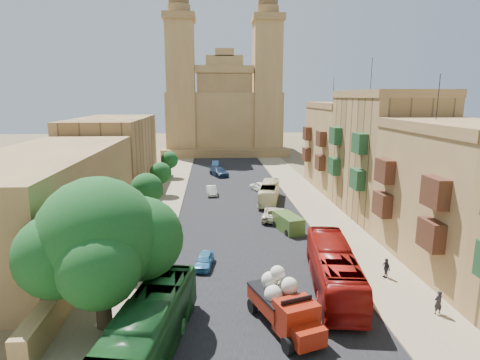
{
  "coord_description": "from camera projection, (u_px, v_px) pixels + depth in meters",
  "views": [
    {
      "loc": [
        -3.19,
        -17.62,
        13.14
      ],
      "look_at": [
        0.0,
        26.0,
        4.0
      ],
      "focal_mm": 30.0,
      "sensor_mm": 36.0,
      "label": 1
    }
  ],
  "objects": [
    {
      "name": "road_surface",
      "position": [
        238.0,
        205.0,
        49.4
      ],
      "size": [
        14.0,
        140.0,
        0.01
      ],
      "primitive_type": "cube",
      "color": "black",
      "rests_on": "ground"
    },
    {
      "name": "sidewalk_east",
      "position": [
        313.0,
        204.0,
        50.08
      ],
      "size": [
        5.0,
        140.0,
        0.01
      ],
      "primitive_type": "cube",
      "color": "#8B785B",
      "rests_on": "ground"
    },
    {
      "name": "sidewalk_west",
      "position": [
        160.0,
        207.0,
        48.72
      ],
      "size": [
        5.0,
        140.0,
        0.01
      ],
      "primitive_type": "cube",
      "color": "#8B785B",
      "rests_on": "ground"
    },
    {
      "name": "kerb_east",
      "position": [
        294.0,
        204.0,
        49.89
      ],
      "size": [
        0.25,
        140.0,
        0.12
      ],
      "primitive_type": "cube",
      "color": "#8B785B",
      "rests_on": "ground"
    },
    {
      "name": "kerb_west",
      "position": [
        180.0,
        206.0,
        48.89
      ],
      "size": [
        0.25,
        140.0,
        0.12
      ],
      "primitive_type": "cube",
      "color": "#8B785B",
      "rests_on": "ground"
    },
    {
      "name": "townhouse_b",
      "position": [
        460.0,
        196.0,
        30.84
      ],
      "size": [
        9.0,
        14.0,
        14.9
      ],
      "color": "olive",
      "rests_on": "ground"
    },
    {
      "name": "townhouse_c",
      "position": [
        385.0,
        154.0,
        44.25
      ],
      "size": [
        9.0,
        14.0,
        17.4
      ],
      "color": "#9E7947",
      "rests_on": "ground"
    },
    {
      "name": "townhouse_d",
      "position": [
        343.0,
        146.0,
        58.07
      ],
      "size": [
        9.0,
        14.0,
        15.9
      ],
      "color": "olive",
      "rests_on": "ground"
    },
    {
      "name": "west_wall",
      "position": [
        115.0,
        226.0,
        38.57
      ],
      "size": [
        1.0,
        40.0,
        1.8
      ],
      "primitive_type": "cube",
      "color": "olive",
      "rests_on": "ground"
    },
    {
      "name": "west_building_low",
      "position": [
        45.0,
        199.0,
        35.54
      ],
      "size": [
        10.0,
        28.0,
        8.4
      ],
      "primitive_type": "cube",
      "color": "olive",
      "rests_on": "ground"
    },
    {
      "name": "west_building_mid",
      "position": [
        113.0,
        151.0,
        60.76
      ],
      "size": [
        10.0,
        22.0,
        10.0
      ],
      "primitive_type": "cube",
      "color": "#9E7947",
      "rests_on": "ground"
    },
    {
      "name": "church",
      "position": [
        224.0,
        112.0,
        94.92
      ],
      "size": [
        28.0,
        22.5,
        36.3
      ],
      "color": "olive",
      "rests_on": "ground"
    },
    {
      "name": "ficus_tree",
      "position": [
        100.0,
        241.0,
        22.28
      ],
      "size": [
        8.88,
        8.17,
        8.88
      ],
      "color": "#3A2C1D",
      "rests_on": "ground"
    },
    {
      "name": "street_tree_a",
      "position": [
        122.0,
        230.0,
        30.47
      ],
      "size": [
        3.07,
        3.07,
        4.72
      ],
      "color": "#3A2C1D",
      "rests_on": "ground"
    },
    {
      "name": "street_tree_b",
      "position": [
        147.0,
        189.0,
        42.11
      ],
      "size": [
        3.45,
        3.45,
        5.3
      ],
      "color": "#3A2C1D",
      "rests_on": "ground"
    },
    {
      "name": "street_tree_c",
      "position": [
        161.0,
        173.0,
        53.93
      ],
      "size": [
        2.92,
        2.92,
        4.48
      ],
      "color": "#3A2C1D",
      "rests_on": "ground"
    },
    {
      "name": "street_tree_d",
      "position": [
        169.0,
        160.0,
        65.67
      ],
      "size": [
        2.83,
        2.83,
        4.35
      ],
      "color": "#3A2C1D",
      "rests_on": "ground"
    },
    {
      "name": "red_truck",
      "position": [
        284.0,
        304.0,
        22.94
      ],
      "size": [
        3.93,
        6.24,
        3.45
      ],
      "color": "maroon",
      "rests_on": "ground"
    },
    {
      "name": "olive_pickup",
      "position": [
        288.0,
        223.0,
        39.79
      ],
      "size": [
        2.67,
        4.24,
        1.62
      ],
      "color": "#3C5921",
      "rests_on": "ground"
    },
    {
      "name": "bus_green_north",
      "position": [
        148.0,
        330.0,
        20.32
      ],
      "size": [
        4.53,
        11.29,
        3.07
      ],
      "primitive_type": "imported",
      "rotation": [
        0.0,
        0.0,
        -0.18
      ],
      "color": "#1C5724",
      "rests_on": "ground"
    },
    {
      "name": "bus_red_east",
      "position": [
        333.0,
        269.0,
        27.42
      ],
      "size": [
        4.21,
        11.4,
        3.1
      ],
      "primitive_type": "imported",
      "rotation": [
        0.0,
        0.0,
        2.99
      ],
      "color": "maroon",
      "rests_on": "ground"
    },
    {
      "name": "bus_cream_east",
      "position": [
        269.0,
        193.0,
        50.57
      ],
      "size": [
        3.96,
        9.17,
        2.49
      ],
      "primitive_type": "imported",
      "rotation": [
        0.0,
        0.0,
        2.92
      ],
      "color": "#FFF5BC",
      "rests_on": "ground"
    },
    {
      "name": "car_blue_a",
      "position": [
        204.0,
        261.0,
        31.36
      ],
      "size": [
        1.8,
        3.39,
        1.1
      ],
      "primitive_type": "imported",
      "rotation": [
        0.0,
        0.0,
        -0.16
      ],
      "color": "teal",
      "rests_on": "ground"
    },
    {
      "name": "car_white_a",
      "position": [
        212.0,
        191.0,
        54.41
      ],
      "size": [
        1.59,
        3.79,
        1.22
      ],
      "primitive_type": "imported",
      "rotation": [
        0.0,
        0.0,
        0.08
      ],
      "color": "beige",
      "rests_on": "ground"
    },
    {
      "name": "car_cream",
      "position": [
        274.0,
        214.0,
        43.48
      ],
      "size": [
        3.37,
        5.3,
        1.36
      ],
      "primitive_type": "imported",
      "rotation": [
        0.0,
        0.0,
        2.9
      ],
      "color": "beige",
      "rests_on": "ground"
    },
    {
      "name": "car_dkblue",
      "position": [
        219.0,
        172.0,
        67.34
      ],
      "size": [
        3.69,
        5.38,
        1.45
      ],
      "primitive_type": "imported",
      "rotation": [
        0.0,
        0.0,
        0.37
      ],
      "color": "#172946",
      "rests_on": "ground"
    },
    {
      "name": "car_white_b",
      "position": [
        260.0,
        186.0,
        56.67
      ],
      "size": [
        3.08,
        4.29,
        1.36
      ],
      "primitive_type": "imported",
      "rotation": [
        0.0,
        0.0,
        3.56
      ],
      "color": "white",
      "rests_on": "ground"
    },
    {
      "name": "car_blue_b",
      "position": [
        215.0,
        164.0,
        76.2
      ],
      "size": [
        1.48,
        3.48,
        1.12
      ],
      "primitive_type": "imported",
      "rotation": [
        0.0,
        0.0,
        -0.09
      ],
      "color": "#4C85D2",
      "rests_on": "ground"
    },
    {
      "name": "pedestrian_a",
      "position": [
        438.0,
        302.0,
        24.53
      ],
      "size": [
        0.63,
        0.48,
        1.54
      ],
      "primitive_type": "imported",
      "rotation": [
        0.0,
        0.0,
        3.36
      ],
      "color": "black",
      "rests_on": "ground"
    },
    {
      "name": "pedestrian_c",
      "position": [
        386.0,
        268.0,
        29.51
      ],
      "size": [
        0.52,
        0.93,
        1.5
      ],
      "primitive_type": "imported",
      "rotation": [
        0.0,
        0.0,
        4.89
      ],
      "color": "#29282F",
      "rests_on": "ground"
    }
  ]
}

